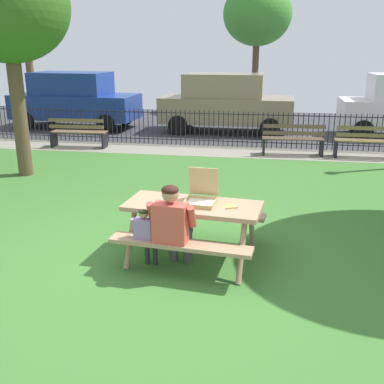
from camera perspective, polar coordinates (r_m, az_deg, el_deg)
name	(u,v)px	position (r m, az deg, el deg)	size (l,w,h in m)	color
ground	(184,216)	(7.76, -1.03, -3.08)	(28.00, 11.66, 0.02)	#3D722E
cobblestone_walkway	(218,152)	(12.64, 3.29, 5.12)	(28.00, 1.40, 0.01)	gray
street_asphalt	(232,125)	(17.11, 5.05, 8.40)	(28.00, 7.76, 0.01)	#38383D
picnic_table_foreground	(193,216)	(6.06, 0.12, -3.04)	(1.95, 1.66, 0.79)	tan
pizza_box_open	(201,195)	(6.03, 1.19, -0.33)	(0.44, 0.49, 0.46)	tan
pizza_slice_on_table	(230,206)	(5.91, 4.87, -1.81)	(0.21, 0.24, 0.02)	#F4D053
adult_at_table	(173,224)	(5.63, -2.44, -4.09)	(0.63, 0.62, 1.19)	#494949
child_at_table	(146,233)	(5.77, -5.84, -5.12)	(0.35, 0.34, 0.85)	#303030
iron_fence_streetside	(221,128)	(13.22, 3.67, 8.00)	(20.44, 0.03, 1.03)	black
park_bench_left	(78,133)	(13.46, -14.15, 7.22)	(1.62, 0.53, 0.85)	#806045
park_bench_center	(293,140)	(12.36, 12.62, 6.43)	(1.62, 0.56, 0.85)	brown
park_bench_right	(367,142)	(12.60, 21.19, 5.87)	(1.60, 0.48, 0.85)	brown
tree_midground_left	(7,7)	(10.63, -22.31, 20.76)	(2.55, 2.55, 4.72)	brown
parked_car_far_left	(75,99)	(16.91, -14.60, 11.26)	(4.49, 2.10, 1.94)	navy
parked_car_left	(226,102)	(15.52, 4.31, 11.24)	(4.45, 2.01, 1.94)	gray
far_tree_left	(24,13)	(24.28, -20.45, 20.40)	(3.02, 3.02, 5.72)	brown
far_tree_midleft	(257,15)	(21.29, 8.26, 21.28)	(2.99, 2.99, 5.50)	brown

